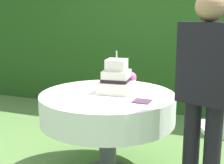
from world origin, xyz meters
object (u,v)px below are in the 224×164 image
Objects in this scene: wedding_cake at (117,80)px; serving_plate_left at (89,83)px; serving_plate_near at (72,95)px; napkin_stack at (142,101)px; serving_plate_far at (76,90)px; standing_person at (205,91)px; cake_table at (108,108)px.

wedding_cake reaches higher than serving_plate_left.
wedding_cake is 2.61× the size of serving_plate_near.
serving_plate_left is 1.06× the size of napkin_stack.
serving_plate_near is 1.38× the size of serving_plate_far.
standing_person is (1.17, -0.61, 0.16)m from serving_plate_left.
serving_plate_near is at bearing -82.41° from serving_plate_left.
serving_plate_far is at bearing -177.99° from cake_table.
wedding_cake is 2.76× the size of napkin_stack.
serving_plate_left is at bearing 97.59° from serving_plate_near.
serving_plate_far is 0.67m from napkin_stack.
wedding_cake is at bearing 143.19° from napkin_stack.
serving_plate_far and serving_plate_left have the same top height.
serving_plate_near reaches higher than napkin_stack.
cake_table is 3.19× the size of wedding_cake.
serving_plate_near is at bearing -139.63° from wedding_cake.
napkin_stack is 0.54m from standing_person.
serving_plate_far is at bearing -165.95° from wedding_cake.
serving_plate_far is at bearing 168.87° from napkin_stack.
standing_person is at bearing -17.92° from napkin_stack.
serving_plate_near and serving_plate_left have the same top height.
wedding_cake is at bearing 53.24° from cake_table.
serving_plate_left is (-0.02, 0.32, 0.00)m from serving_plate_far.
standing_person is at bearing -5.84° from serving_plate_near.
serving_plate_near is at bearing -74.51° from serving_plate_far.
serving_plate_left is 0.81m from napkin_stack.
cake_table is 8.33× the size of serving_plate_near.
serving_plate_left is at bearing 148.50° from wedding_cake.
napkin_stack is (0.61, 0.05, -0.00)m from serving_plate_near.
wedding_cake is (0.06, 0.08, 0.25)m from cake_table.
standing_person is at bearing -19.46° from cake_table.
serving_plate_near is 1.12m from standing_person.
wedding_cake is at bearing 14.05° from serving_plate_far.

